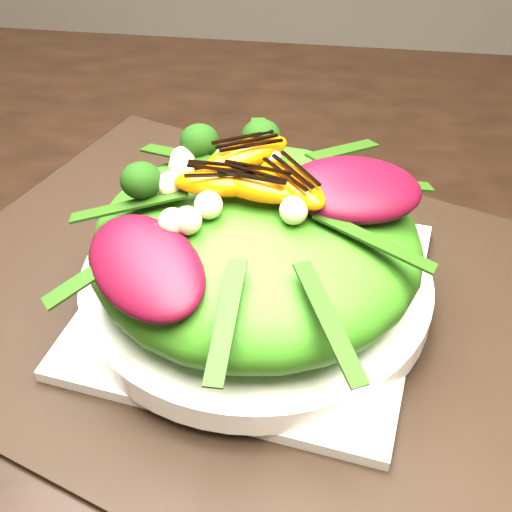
# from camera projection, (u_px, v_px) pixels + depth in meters

# --- Properties ---
(dining_table) EXTENTS (1.60, 0.90, 0.75)m
(dining_table) POSITION_uv_depth(u_px,v_px,m) (374.00, 314.00, 0.52)
(dining_table) COLOR black
(dining_table) RESTS_ON floor
(placemat) EXTENTS (0.58, 0.52, 0.00)m
(placemat) POSITION_uv_depth(u_px,v_px,m) (256.00, 302.00, 0.50)
(placemat) COLOR black
(placemat) RESTS_ON dining_table
(plate_base) EXTENTS (0.26, 0.26, 0.01)m
(plate_base) POSITION_uv_depth(u_px,v_px,m) (256.00, 295.00, 0.50)
(plate_base) COLOR silver
(plate_base) RESTS_ON placemat
(salad_bowl) EXTENTS (0.28, 0.28, 0.02)m
(salad_bowl) POSITION_uv_depth(u_px,v_px,m) (256.00, 282.00, 0.49)
(salad_bowl) COLOR white
(salad_bowl) RESTS_ON plate_base
(lettuce_mound) EXTENTS (0.27, 0.27, 0.08)m
(lettuce_mound) POSITION_uv_depth(u_px,v_px,m) (256.00, 243.00, 0.47)
(lettuce_mound) COLOR #387E17
(lettuce_mound) RESTS_ON salad_bowl
(radicchio_leaf) EXTENTS (0.11, 0.08, 0.02)m
(radicchio_leaf) POSITION_uv_depth(u_px,v_px,m) (354.00, 189.00, 0.44)
(radicchio_leaf) COLOR #450716
(radicchio_leaf) RESTS_ON lettuce_mound
(orange_segment) EXTENTS (0.06, 0.03, 0.02)m
(orange_segment) POSITION_uv_depth(u_px,v_px,m) (251.00, 167.00, 0.46)
(orange_segment) COLOR #EA5C03
(orange_segment) RESTS_ON lettuce_mound
(broccoli_floret) EXTENTS (0.04, 0.04, 0.04)m
(broccoli_floret) POSITION_uv_depth(u_px,v_px,m) (166.00, 155.00, 0.46)
(broccoli_floret) COLOR black
(broccoli_floret) RESTS_ON lettuce_mound
(macadamia_nut) EXTENTS (0.02, 0.02, 0.02)m
(macadamia_nut) POSITION_uv_depth(u_px,v_px,m) (283.00, 236.00, 0.40)
(macadamia_nut) COLOR beige
(macadamia_nut) RESTS_ON lettuce_mound
(balsamic_drizzle) EXTENTS (0.04, 0.00, 0.00)m
(balsamic_drizzle) POSITION_uv_depth(u_px,v_px,m) (251.00, 156.00, 0.45)
(balsamic_drizzle) COLOR black
(balsamic_drizzle) RESTS_ON orange_segment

